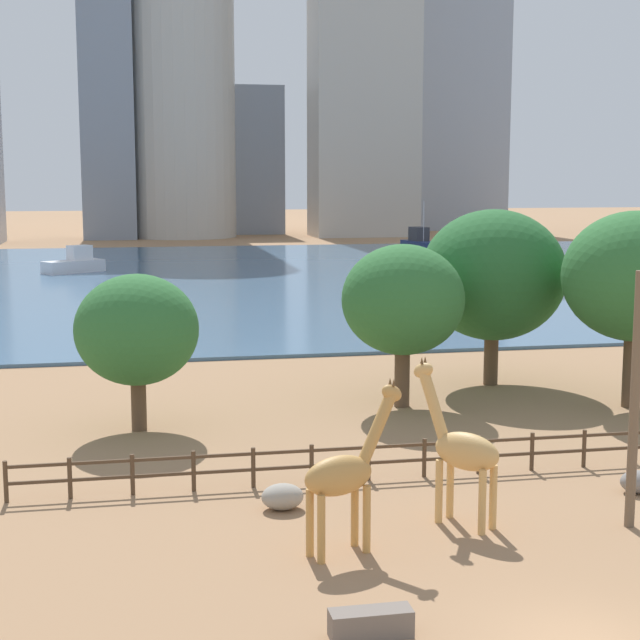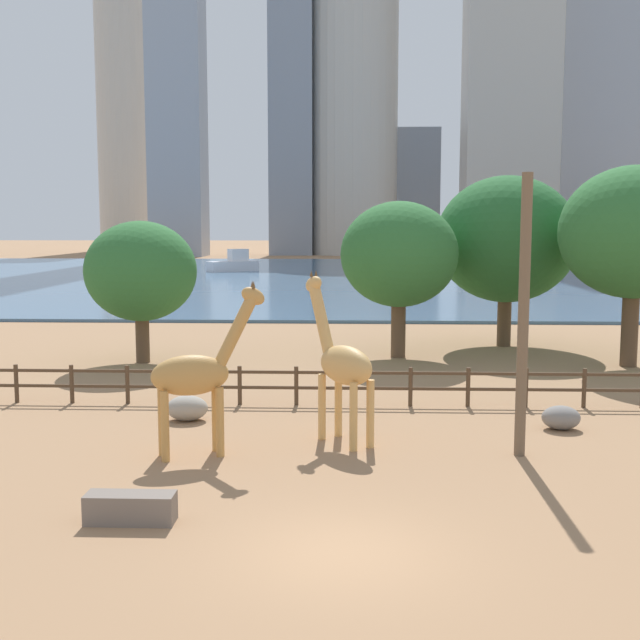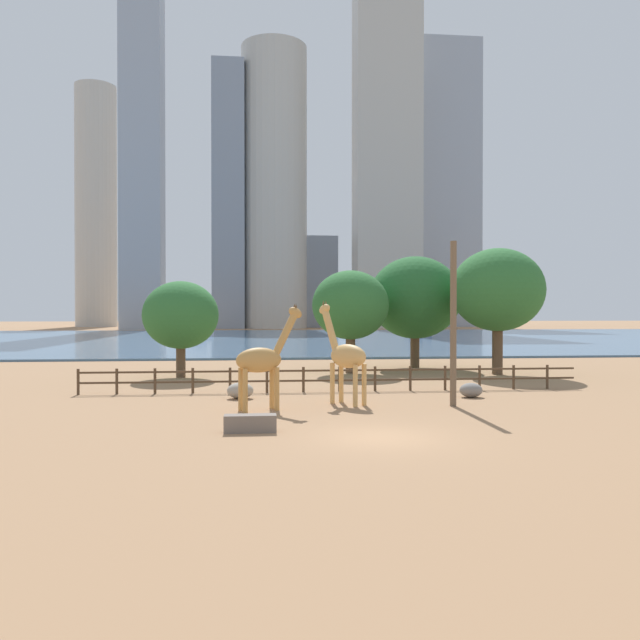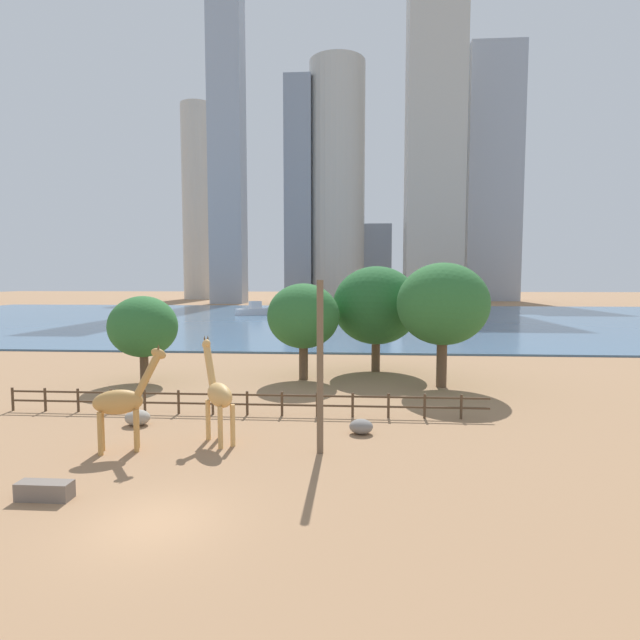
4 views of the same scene
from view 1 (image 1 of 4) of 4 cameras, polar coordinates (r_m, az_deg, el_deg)
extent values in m
plane|color=#9E7551|center=(98.88, -5.83, 2.58)|extent=(400.00, 400.00, 0.00)
cube|color=#476B8C|center=(95.90, -5.66, 2.47)|extent=(180.00, 86.00, 0.20)
cylinder|color=tan|center=(28.53, 6.94, -9.87)|extent=(0.30, 0.30, 1.85)
cylinder|color=tan|center=(28.99, 7.58, -9.59)|extent=(0.30, 0.30, 1.85)
cylinder|color=tan|center=(27.80, 9.42, -10.41)|extent=(0.30, 0.30, 1.85)
cylinder|color=tan|center=(28.27, 10.04, -10.11)|extent=(0.30, 0.30, 1.85)
ellipsoid|color=tan|center=(28.02, 8.54, -7.57)|extent=(1.90, 2.12, 1.07)
cylinder|color=tan|center=(28.34, 6.63, -4.92)|extent=(0.91, 1.04, 2.02)
ellipsoid|color=tan|center=(28.35, 6.03, -2.94)|extent=(0.74, 0.82, 0.64)
cone|color=brown|center=(28.22, 5.94, -2.34)|extent=(0.14, 0.14, 0.19)
cone|color=brown|center=(28.36, 6.14, -2.30)|extent=(0.14, 0.14, 0.19)
cylinder|color=#C18C47|center=(26.67, 2.03, -11.16)|extent=(0.27, 0.27, 1.82)
cylinder|color=#C18C47|center=(26.24, 2.73, -11.50)|extent=(0.27, 0.27, 1.82)
cylinder|color=#C18C47|center=(25.96, -0.60, -11.71)|extent=(0.27, 0.27, 1.82)
cylinder|color=#C18C47|center=(25.51, 0.07, -12.08)|extent=(0.27, 0.27, 1.82)
ellipsoid|color=#C18C47|center=(25.70, 1.08, -9.04)|extent=(2.16, 1.46, 1.05)
cylinder|color=#C18C47|center=(26.05, 3.35, -6.30)|extent=(1.25, 0.73, 1.93)
ellipsoid|color=#C18C47|center=(26.11, 4.20, -4.26)|extent=(0.84, 0.58, 0.67)
cone|color=brown|center=(26.10, 4.10, -3.57)|extent=(0.12, 0.12, 0.19)
cone|color=brown|center=(25.98, 4.31, -3.64)|extent=(0.12, 0.12, 0.19)
cylinder|color=brown|center=(28.67, 17.85, -4.51)|extent=(0.28, 0.28, 7.27)
ellipsoid|color=gray|center=(32.62, 18.01, -8.94)|extent=(1.12, 0.93, 0.70)
ellipsoid|color=gray|center=(29.60, -2.20, -10.23)|extent=(1.26, 1.03, 0.77)
cube|color=#72665B|center=(22.06, 2.97, -17.20)|extent=(1.80, 0.60, 0.60)
cylinder|color=#4C3826|center=(31.55, -17.82, -8.95)|extent=(0.14, 0.14, 1.30)
cylinder|color=#4C3826|center=(31.38, -14.35, -8.90)|extent=(0.14, 0.14, 1.30)
cylinder|color=#4C3826|center=(31.32, -10.86, -8.82)|extent=(0.14, 0.14, 1.30)
cylinder|color=#4C3826|center=(31.38, -7.37, -8.71)|extent=(0.14, 0.14, 1.30)
cylinder|color=#4C3826|center=(31.55, -3.90, -8.56)|extent=(0.14, 0.14, 1.30)
cylinder|color=#4C3826|center=(31.83, -0.49, -8.39)|extent=(0.14, 0.14, 1.30)
cylinder|color=#4C3826|center=(32.22, 2.85, -8.19)|extent=(0.14, 0.14, 1.30)
cylinder|color=#4C3826|center=(32.72, 6.09, -7.97)|extent=(0.14, 0.14, 1.30)
cylinder|color=#4C3826|center=(33.31, 9.22, -7.74)|extent=(0.14, 0.14, 1.30)
cylinder|color=#4C3826|center=(34.00, 12.23, -7.49)|extent=(0.14, 0.14, 1.30)
cylinder|color=#4C3826|center=(34.78, 15.12, -7.23)|extent=(0.14, 0.14, 1.30)
cylinder|color=#4C3826|center=(35.64, 17.86, -6.97)|extent=(0.14, 0.14, 1.30)
cube|color=#4C3826|center=(32.53, 5.72, -7.23)|extent=(26.10, 0.08, 0.10)
cube|color=#4C3826|center=(32.67, 5.70, -8.11)|extent=(26.10, 0.08, 0.10)
cylinder|color=brown|center=(38.95, -10.50, -4.84)|extent=(0.59, 0.59, 2.06)
ellipsoid|color=#2D6B33|center=(38.39, -10.61, -0.55)|extent=(4.79, 4.79, 4.31)
cylinder|color=brown|center=(42.28, 4.80, -3.35)|extent=(0.66, 0.66, 2.55)
ellipsoid|color=#2D6B33|center=(41.73, 4.85, 1.19)|extent=(5.24, 5.24, 4.72)
cylinder|color=brown|center=(47.29, 9.92, -2.22)|extent=(0.67, 0.67, 2.52)
ellipsoid|color=#26602D|center=(46.74, 10.04, 2.60)|extent=(6.83, 6.83, 6.15)
cylinder|color=brown|center=(44.09, 17.64, -2.81)|extent=(0.69, 0.69, 3.19)
ellipsoid|color=#2D6B33|center=(43.52, 17.87, 2.44)|extent=(6.15, 6.15, 5.53)
cube|color=silver|center=(102.66, -14.15, 3.04)|extent=(6.38, 5.34, 1.24)
cube|color=silver|center=(102.96, -13.81, 3.83)|extent=(2.68, 2.49, 1.49)
cube|color=navy|center=(126.73, 5.95, 4.26)|extent=(3.85, 7.70, 1.47)
cube|color=#333338|center=(127.44, 5.77, 5.01)|extent=(2.19, 2.91, 1.77)
cylinder|color=silver|center=(126.21, 6.05, 5.74)|extent=(0.14, 0.14, 5.15)
cube|color=#939EAD|center=(191.09, 8.04, 17.94)|extent=(17.73, 9.93, 84.06)
cube|color=gray|center=(163.32, -12.45, 16.80)|extent=(8.30, 8.72, 68.89)
cube|color=gray|center=(175.14, -3.84, 9.22)|extent=(9.04, 12.07, 25.27)
cube|color=#B7B2A8|center=(192.86, 4.72, 17.89)|extent=(17.24, 11.52, 83.94)
cylinder|color=#B7B2A8|center=(166.16, -8.17, 17.69)|extent=(17.34, 17.34, 74.20)
camera|label=2|loc=(10.84, 54.04, -15.83)|focal=45.00mm
camera|label=3|loc=(8.04, 94.16, -46.07)|focal=35.00mm
camera|label=4|loc=(15.87, 63.33, -5.37)|focal=28.00mm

